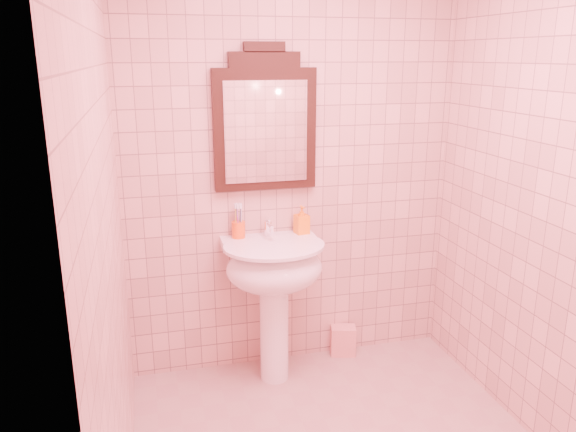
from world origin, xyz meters
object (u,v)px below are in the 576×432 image
object	(u,v)px
pedestal_sink	(274,277)
towel	(343,340)
soap_dispenser	(302,220)
toothbrush_cup	(238,229)
mirror	(265,123)

from	to	relation	value
pedestal_sink	towel	distance (m)	0.77
pedestal_sink	soap_dispenser	distance (m)	0.39
pedestal_sink	towel	xyz separation A→B (m)	(0.50, 0.17, -0.56)
toothbrush_cup	towel	size ratio (longest dim) A/B	0.94
toothbrush_cup	pedestal_sink	bearing A→B (deg)	-43.76
toothbrush_cup	soap_dispenser	world-z (taller)	toothbrush_cup
pedestal_sink	mirror	world-z (taller)	mirror
toothbrush_cup	soap_dispenser	distance (m)	0.38
mirror	pedestal_sink	bearing A→B (deg)	-90.00
towel	pedestal_sink	bearing A→B (deg)	-161.36
mirror	soap_dispenser	distance (m)	0.62
pedestal_sink	mirror	xyz separation A→B (m)	(0.00, 0.20, 0.86)
soap_dispenser	towel	xyz separation A→B (m)	(0.29, 0.01, -0.85)
mirror	toothbrush_cup	bearing A→B (deg)	-168.90
toothbrush_cup	towel	xyz separation A→B (m)	(0.67, 0.00, -0.82)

